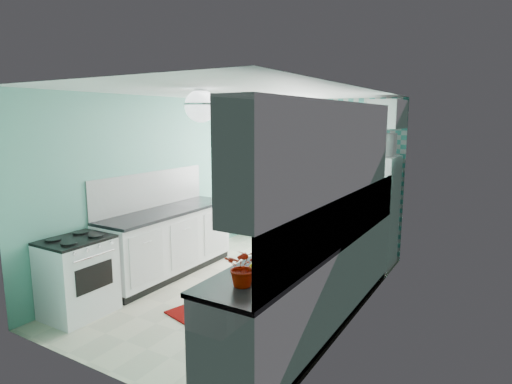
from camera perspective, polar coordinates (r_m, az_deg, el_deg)
The scene contains 26 objects.
floor at distance 5.72m, azimuth -1.76°, elevation -12.88°, with size 3.00×4.40×0.02m, color beige.
ceiling at distance 5.28m, azimuth -1.91°, elevation 13.23°, with size 3.00×4.40×0.02m, color white.
wall_back at distance 7.29m, azimuth 7.58°, elevation 2.28°, with size 3.00×0.02×2.50m, color #64AF9A.
wall_front at distance 3.74m, azimuth -20.51°, elevation -5.45°, with size 3.00×0.02×2.50m, color #64AF9A.
wall_left at distance 6.29m, azimuth -13.49°, elevation 0.91°, with size 0.02×4.40×2.50m, color #64AF9A.
wall_right at distance 4.73m, azimuth 13.77°, elevation -1.98°, with size 0.02×4.40×2.50m, color #64AF9A.
accent_wall at distance 7.27m, azimuth 7.51°, elevation 2.26°, with size 3.00×0.01×2.50m, color #53C4B6.
window at distance 7.36m, azimuth 4.97°, elevation 4.75°, with size 1.04×0.05×1.44m.
backsplash_right at distance 4.38m, azimuth 11.91°, elevation -3.59°, with size 0.02×3.60×0.51m, color white.
backsplash_left at distance 6.23m, azimuth -13.81°, elevation 0.30°, with size 0.02×2.15×0.51m, color white.
upper_cabinets_right at distance 4.14m, azimuth 9.34°, elevation 5.61°, with size 0.33×3.20×0.90m, color white.
upper_cabinet_fridge at distance 6.46m, azimuth 17.21°, elevation 9.87°, with size 0.40×0.74×0.40m, color white.
ceiling_light at distance 4.62m, azimuth -7.36°, elevation 11.33°, with size 0.34×0.34×0.35m.
base_cabinets_right at distance 4.70m, azimuth 8.19°, elevation -12.08°, with size 0.60×3.60×0.90m, color white.
countertop_right at distance 4.55m, azimuth 8.16°, elevation -6.55°, with size 0.63×3.60×0.04m, color black.
base_cabinets_left at distance 6.20m, azimuth -11.61°, elevation -6.73°, with size 0.60×2.15×0.90m, color white.
countertop_left at distance 6.08m, azimuth -11.66°, elevation -2.50°, with size 0.63×2.15×0.04m, color black.
fridge at distance 6.63m, azimuth 14.95°, elevation -2.44°, with size 0.72×0.72×1.65m.
stove at distance 5.26m, azimuth -22.68°, elevation -10.26°, with size 0.58×0.72×0.87m.
sink at distance 5.32m, azimuth 11.97°, elevation -4.11°, with size 0.46×0.39×0.53m.
rug at distance 5.17m, azimuth -5.24°, elevation -15.22°, with size 0.70×1.00×0.02m, color maroon.
dish_towel at distance 5.23m, azimuth 7.16°, elevation -9.39°, with size 0.02×0.26×0.40m, color #71C1A8.
fruit_bowl at distance 3.47m, azimuth 0.36°, elevation -10.80°, with size 0.24×0.24×0.06m, color silver.
potted_plant at distance 3.26m, azimuth -1.63°, elevation -9.94°, with size 0.28×0.24×0.31m, color #A71307.
soap_bottle at distance 5.78m, azimuth 14.16°, elevation -1.92°, with size 0.10×0.10×0.22m, color #99A7AC.
microwave at distance 6.49m, azimuth 15.34°, elevation 6.13°, with size 0.59×0.40×0.33m, color white.
Camera 1 is at (2.85, -4.44, 2.19)m, focal length 30.00 mm.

